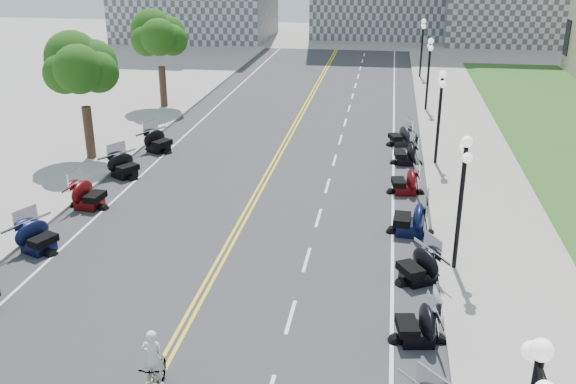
{
  "coord_description": "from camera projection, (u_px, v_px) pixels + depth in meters",
  "views": [
    {
      "loc": [
        5.84,
        -17.43,
        11.16
      ],
      "look_at": [
        2.21,
        5.8,
        2.0
      ],
      "focal_mm": 40.0,
      "sensor_mm": 36.0,
      "label": 1
    }
  ],
  "objects": [
    {
      "name": "motorcycle_n_8",
      "position": [
        405.0,
        180.0,
        30.36
      ],
      "size": [
        2.12,
        2.12,
        1.34
      ],
      "primitive_type": null,
      "rotation": [
        0.0,
        0.0,
        -1.46
      ],
      "color": "#590A0C",
      "rests_on": "road"
    },
    {
      "name": "edge_line_north",
      "position": [
        393.0,
        205.0,
        29.22
      ],
      "size": [
        0.12,
        90.0,
        0.0
      ],
      "primitive_type": "cube",
      "color": "white",
      "rests_on": "road"
    },
    {
      "name": "edge_line_south",
      "position": [
        126.0,
        189.0,
        31.06
      ],
      "size": [
        0.12,
        90.0,
        0.0
      ],
      "primitive_type": "cube",
      "color": "white",
      "rests_on": "road"
    },
    {
      "name": "motorcycle_s_6",
      "position": [
        37.0,
        235.0,
        24.6
      ],
      "size": [
        2.53,
        2.53,
        1.36
      ],
      "primitive_type": null,
      "rotation": [
        0.0,
        0.0,
        1.18
      ],
      "color": "black",
      "rests_on": "road"
    },
    {
      "name": "lane_dash_17",
      "position": [
        360.0,
        68.0,
        60.97
      ],
      "size": [
        0.12,
        2.0,
        0.0
      ],
      "primitive_type": "cube",
      "color": "white",
      "rests_on": "road"
    },
    {
      "name": "lane_dash_11",
      "position": [
        340.0,
        140.0,
        38.88
      ],
      "size": [
        0.12,
        2.0,
        0.0
      ],
      "primitive_type": "cube",
      "color": "white",
      "rests_on": "road"
    },
    {
      "name": "lane_dash_12",
      "position": [
        345.0,
        123.0,
        42.56
      ],
      "size": [
        0.12,
        2.0,
        0.0
      ],
      "primitive_type": "cube",
      "color": "white",
      "rests_on": "road"
    },
    {
      "name": "lane_dash_13",
      "position": [
        349.0,
        108.0,
        46.25
      ],
      "size": [
        0.12,
        2.0,
        0.0
      ],
      "primitive_type": "cube",
      "color": "white",
      "rests_on": "road"
    },
    {
      "name": "centerline_yellow_a",
      "position": [
        253.0,
        197.0,
        30.16
      ],
      "size": [
        0.12,
        90.0,
        0.0
      ],
      "primitive_type": "cube",
      "color": "yellow",
      "rests_on": "road"
    },
    {
      "name": "cyclist_rider",
      "position": [
        151.0,
        332.0,
        16.21
      ],
      "size": [
        0.61,
        0.4,
        1.66
      ],
      "primitive_type": "imported",
      "rotation": [
        0.0,
        0.0,
        3.14
      ],
      "color": "silver",
      "rests_on": "bicycle"
    },
    {
      "name": "motorcycle_s_8",
      "position": [
        124.0,
        164.0,
        32.47
      ],
      "size": [
        2.71,
        2.71,
        1.37
      ],
      "primitive_type": null,
      "rotation": [
        0.0,
        0.0,
        1.0
      ],
      "color": "black",
      "rests_on": "road"
    },
    {
      "name": "lane_dash_18",
      "position": [
        362.0,
        61.0,
        64.66
      ],
      "size": [
        0.12,
        2.0,
        0.0
      ],
      "primitive_type": "cube",
      "color": "white",
      "rests_on": "road"
    },
    {
      "name": "sidewalk_north",
      "position": [
        486.0,
        209.0,
        28.6
      ],
      "size": [
        5.0,
        90.0,
        0.15
      ],
      "primitive_type": "cube",
      "color": "#9E9991",
      "rests_on": "ground"
    },
    {
      "name": "centerline_yellow_b",
      "position": [
        258.0,
        197.0,
        30.12
      ],
      "size": [
        0.12,
        90.0,
        0.0
      ],
      "primitive_type": "cube",
      "color": "yellow",
      "rests_on": "road"
    },
    {
      "name": "street_lamp_3",
      "position": [
        439.0,
        118.0,
        33.48
      ],
      "size": [
        0.5,
        1.2,
        4.9
      ],
      "primitive_type": null,
      "color": "black",
      "rests_on": "sidewalk_north"
    },
    {
      "name": "lane_dash_7",
      "position": [
        307.0,
        260.0,
        24.15
      ],
      "size": [
        0.12,
        2.0,
        0.0
      ],
      "primitive_type": "cube",
      "color": "white",
      "rests_on": "road"
    },
    {
      "name": "street_lamp_4",
      "position": [
        428.0,
        75.0,
        44.53
      ],
      "size": [
        0.5,
        1.2,
        4.9
      ],
      "primitive_type": null,
      "color": "black",
      "rests_on": "sidewalk_north"
    },
    {
      "name": "lane_dash_9",
      "position": [
        327.0,
        186.0,
        31.52
      ],
      "size": [
        0.12,
        2.0,
        0.0
      ],
      "primitive_type": "cube",
      "color": "white",
      "rests_on": "road"
    },
    {
      "name": "tree_4",
      "position": [
        160.0,
        41.0,
        44.59
      ],
      "size": [
        4.8,
        4.8,
        9.2
      ],
      "primitive_type": null,
      "color": "#235619",
      "rests_on": "sidewalk_south"
    },
    {
      "name": "bicycle",
      "position": [
        155.0,
        378.0,
        16.72
      ],
      "size": [
        0.64,
        1.93,
        1.15
      ],
      "primitive_type": "imported",
      "rotation": [
        0.0,
        0.0,
        0.05
      ],
      "color": "#A51414",
      "rests_on": "road"
    },
    {
      "name": "lane_dash_19",
      "position": [
        364.0,
        55.0,
        68.34
      ],
      "size": [
        0.12,
        2.0,
        0.0
      ],
      "primitive_type": "cube",
      "color": "white",
      "rests_on": "road"
    },
    {
      "name": "motorcycle_s_7",
      "position": [
        88.0,
        193.0,
        28.67
      ],
      "size": [
        2.21,
        2.21,
        1.41
      ],
      "primitive_type": null,
      "rotation": [
        0.0,
        0.0,
        1.47
      ],
      "color": "#590A0C",
      "rests_on": "road"
    },
    {
      "name": "motorcycle_n_7",
      "position": [
        411.0,
        217.0,
        26.07
      ],
      "size": [
        2.3,
        2.3,
        1.5
      ],
      "primitive_type": null,
      "rotation": [
        0.0,
        0.0,
        -1.64
      ],
      "color": "black",
      "rests_on": "road"
    },
    {
      "name": "lane_dash_14",
      "position": [
        353.0,
        96.0,
        49.93
      ],
      "size": [
        0.12,
        2.0,
        0.0
      ],
      "primitive_type": "cube",
      "color": "white",
      "rests_on": "road"
    },
    {
      "name": "lane_dash_6",
      "position": [
        291.0,
        317.0,
        20.47
      ],
      "size": [
        0.12,
        2.0,
        0.0
      ],
      "primitive_type": "cube",
      "color": "white",
      "rests_on": "road"
    },
    {
      "name": "sidewalk_south",
      "position": [
        47.0,
        183.0,
        31.63
      ],
      "size": [
        5.0,
        90.0,
        0.15
      ],
      "primitive_type": "cube",
      "color": "#9E9991",
      "rests_on": "ground"
    },
    {
      "name": "lane_dash_15",
      "position": [
        356.0,
        85.0,
        53.61
      ],
      "size": [
        0.12,
        2.0,
        0.0
      ],
      "primitive_type": "cube",
      "color": "white",
      "rests_on": "road"
    },
    {
      "name": "ground",
      "position": [
        194.0,
        309.0,
        20.94
      ],
      "size": [
        160.0,
        160.0,
        0.0
      ],
      "primitive_type": "plane",
      "color": "gray"
    },
    {
      "name": "motorcycle_s_9",
      "position": [
        158.0,
        140.0,
        36.45
      ],
      "size": [
        2.67,
        2.67,
        1.39
      ],
      "primitive_type": null,
      "rotation": [
        0.0,
        0.0,
        1.11
      ],
      "color": "black",
      "rests_on": "road"
    },
    {
      "name": "lane_dash_10",
      "position": [
        335.0,
        160.0,
        35.2
      ],
      "size": [
        0.12,
        2.0,
        0.0
      ],
      "primitive_type": "cube",
      "color": "white",
      "rests_on": "road"
    },
    {
      "name": "motorcycle_n_9",
      "position": [
        406.0,
        152.0,
        34.41
      ],
      "size": [
        2.06,
        2.06,
        1.32
      ],
      "primitive_type": null,
      "rotation": [
        0.0,
        0.0,
        -1.47
      ],
      "color": "black",
      "rests_on": "road"
    },
    {
      "name": "lane_dash_16",
      "position": [
        358.0,
        76.0,
        57.29
      ],
      "size": [
        0.12,
        2.0,
        0.0
      ],
      "primitive_type": "cube",
      "color": "white",
      "rests_on": "road"
    },
    {
      "name": "motorcycle_n_10",
      "position": [
        400.0,
        135.0,
        37.62
      ],
      "size": [
        2.35,
        2.35,
        1.28
      ],
      "primitive_type": null,
      "rotation": [
        0.0,
        0.0,
        -1.22
      ],
      "color": "black",
      "rests_on": "road"
    },
    {
      "name": "motorcycle_n_6",
      "position": [
        418.0,
        264.0,
        22.39
      ],
      "size": [
        2.64,
        2.64,
        1.35
      ],
      "primitive_type": null,
      "rotation": [
        0.0,
        0.0,
        -1.03
      ],
      "color": "black",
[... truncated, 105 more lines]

